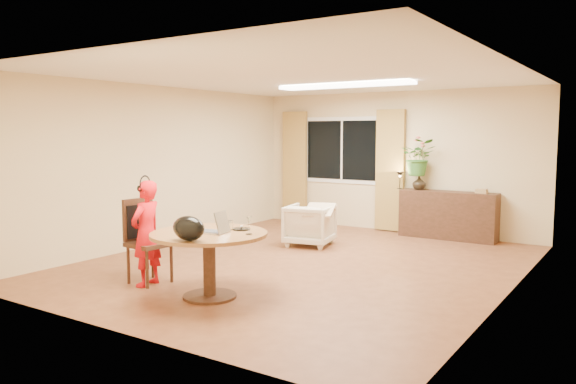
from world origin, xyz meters
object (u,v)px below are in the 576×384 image
Objects in this scene: dining_chair at (149,241)px; armchair at (310,225)px; dining_table at (209,246)px; sideboard at (448,215)px; child at (146,233)px.

dining_chair is 1.40× the size of armchair.
dining_table is at bearing 88.64° from armchair.
sideboard reaches higher than armchair.
dining_chair is at bearing -113.77° from sideboard.
dining_table reaches higher than armchair.
armchair is at bearing 165.15° from child.
dining_chair is at bearing 69.97° from armchair.
dining_table is 0.97m from child.
dining_chair is 0.16m from child.
sideboard is (1.71, 1.82, 0.08)m from armchair.
dining_chair reaches higher than armchair.
armchair is (0.39, 3.16, -0.30)m from child.
dining_chair is 5.34m from sideboard.
armchair is 2.50m from sideboard.
sideboard reaches higher than dining_table.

